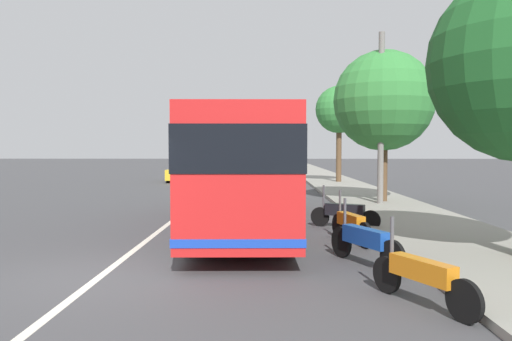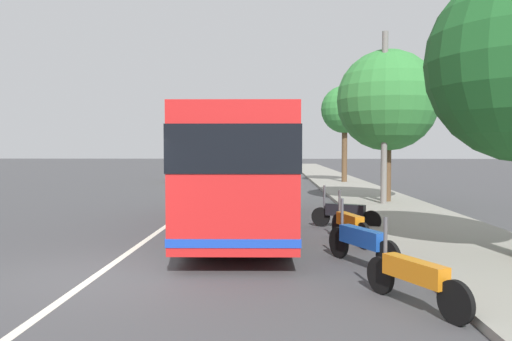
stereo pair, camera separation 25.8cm
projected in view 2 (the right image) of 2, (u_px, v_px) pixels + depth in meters
The scene contains 14 objects.
ground_plane at pixel (98, 275), 9.05m from camera, with size 220.00×220.00×0.00m, color #424244.
sidewalk_curb at pixel (390, 208), 18.75m from camera, with size 110.00×3.60×0.14m, color gray.
lane_divider_line at pixel (190, 209), 19.03m from camera, with size 110.00×0.16×0.01m, color silver.
coach_bus at pixel (243, 165), 14.35m from camera, with size 11.13×2.79×3.20m.
motorcycle_nearest_curb at pixel (414, 277), 7.16m from camera, with size 1.93×1.02×1.24m.
motorcycle_by_tree at pixel (361, 242), 9.69m from camera, with size 2.13×1.05×1.28m.
motorcycle_far_end at pixel (350, 224), 12.12m from camera, with size 2.06×0.65×1.26m.
motorcycle_angled at pixel (345, 213), 14.31m from camera, with size 1.07×1.89×1.24m.
car_far_distant at pixel (188, 171), 35.44m from camera, with size 4.46×1.83×1.50m.
car_behind_bus at pixel (252, 174), 31.08m from camera, with size 4.20×2.13×1.56m.
car_ahead_same_lane at pixel (272, 165), 50.28m from camera, with size 4.06×1.95×1.43m.
roadside_tree_mid_block at pixel (387, 101), 20.38m from camera, with size 4.17×4.17×6.41m.
roadside_tree_far_block at pixel (345, 110), 32.65m from camera, with size 3.14×3.14×6.51m.
utility_pole at pixel (384, 120), 19.49m from camera, with size 0.24×0.24×6.93m, color slate.
Camera 2 is at (-8.84, -3.24, 2.30)m, focal length 34.62 mm.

